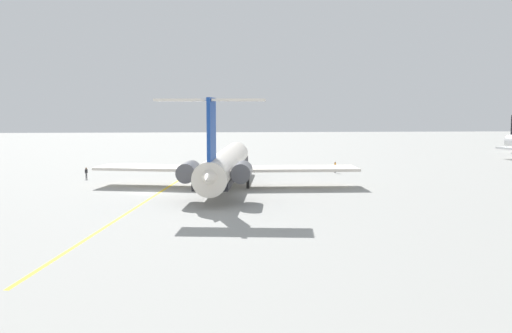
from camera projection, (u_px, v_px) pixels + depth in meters
ground at (148, 192)px, 72.01m from camera, size 357.24×357.24×0.00m
main_jetliner at (225, 164)px, 75.43m from camera, size 39.74×35.16×11.58m
ground_crew_near_nose at (86, 172)px, 85.61m from camera, size 0.27×0.37×1.70m
ground_crew_near_tail at (335, 166)px, 93.58m from camera, size 0.43×0.29×1.82m
safety_cone_nose at (310, 168)px, 97.90m from camera, size 0.40×0.40×0.55m
safety_cone_wingtip at (172, 169)px, 97.71m from camera, size 0.40×0.40×0.55m
safety_cone_tail at (314, 170)px, 95.87m from camera, size 0.40×0.40×0.55m
taxiway_centreline at (167, 188)px, 76.29m from camera, size 85.86×12.15×0.01m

